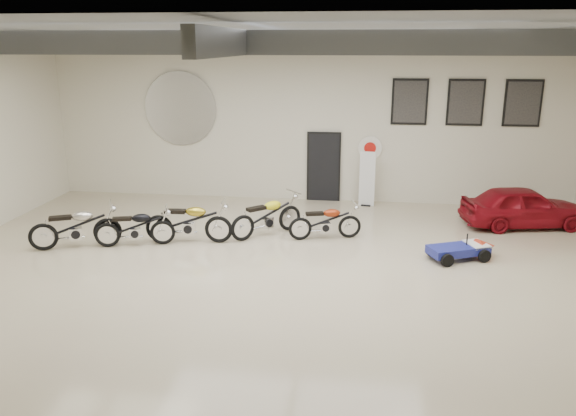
# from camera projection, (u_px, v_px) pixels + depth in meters

# --- Properties ---
(floor) EXTENTS (16.00, 12.00, 0.01)m
(floor) POSITION_uv_depth(u_px,v_px,m) (281.00, 272.00, 12.09)
(floor) COLOR #B9AD8D
(floor) RESTS_ON ground
(ceiling) EXTENTS (16.00, 12.00, 0.01)m
(ceiling) POSITION_uv_depth(u_px,v_px,m) (280.00, 29.00, 10.69)
(ceiling) COLOR gray
(ceiling) RESTS_ON back_wall
(back_wall) EXTENTS (16.00, 0.02, 5.00)m
(back_wall) POSITION_uv_depth(u_px,v_px,m) (308.00, 120.00, 17.10)
(back_wall) COLOR beige
(back_wall) RESTS_ON floor
(ceiling_beams) EXTENTS (15.80, 11.80, 0.32)m
(ceiling_beams) POSITION_uv_depth(u_px,v_px,m) (280.00, 43.00, 10.76)
(ceiling_beams) COLOR #5A5D62
(ceiling_beams) RESTS_ON ceiling
(door) EXTENTS (0.92, 0.08, 2.10)m
(door) POSITION_uv_depth(u_px,v_px,m) (324.00, 168.00, 17.40)
(door) COLOR black
(door) RESTS_ON back_wall
(logo_plaque) EXTENTS (2.30, 0.06, 1.16)m
(logo_plaque) POSITION_uv_depth(u_px,v_px,m) (180.00, 109.00, 17.47)
(logo_plaque) COLOR silver
(logo_plaque) RESTS_ON back_wall
(poster_left) EXTENTS (1.05, 0.08, 1.35)m
(poster_left) POSITION_uv_depth(u_px,v_px,m) (410.00, 102.00, 16.53)
(poster_left) COLOR black
(poster_left) RESTS_ON back_wall
(poster_mid) EXTENTS (1.05, 0.08, 1.35)m
(poster_mid) POSITION_uv_depth(u_px,v_px,m) (466.00, 102.00, 16.33)
(poster_mid) COLOR black
(poster_mid) RESTS_ON back_wall
(poster_right) EXTENTS (1.05, 0.08, 1.35)m
(poster_right) POSITION_uv_depth(u_px,v_px,m) (523.00, 103.00, 16.13)
(poster_right) COLOR black
(poster_right) RESTS_ON back_wall
(oil_sign) EXTENTS (0.72, 0.10, 0.72)m
(oil_sign) POSITION_uv_depth(u_px,v_px,m) (370.00, 148.00, 17.05)
(oil_sign) COLOR white
(oil_sign) RESTS_ON back_wall
(banner_stand) EXTENTS (0.50, 0.27, 1.74)m
(banner_stand) POSITION_uv_depth(u_px,v_px,m) (367.00, 178.00, 16.86)
(banner_stand) COLOR white
(banner_stand) RESTS_ON floor
(motorcycle_silver) EXTENTS (2.16, 1.44, 1.08)m
(motorcycle_silver) POSITION_uv_depth(u_px,v_px,m) (75.00, 226.00, 13.43)
(motorcycle_silver) COLOR silver
(motorcycle_silver) RESTS_ON floor
(motorcycle_black) EXTENTS (1.96, 1.07, 0.97)m
(motorcycle_black) POSITION_uv_depth(u_px,v_px,m) (135.00, 227.00, 13.57)
(motorcycle_black) COLOR silver
(motorcycle_black) RESTS_ON floor
(motorcycle_gold) EXTENTS (2.16, 0.80, 1.10)m
(motorcycle_gold) POSITION_uv_depth(u_px,v_px,m) (189.00, 221.00, 13.80)
(motorcycle_gold) COLOR silver
(motorcycle_gold) RESTS_ON floor
(motorcycle_yellow) EXTENTS (1.95, 1.87, 1.07)m
(motorcycle_yellow) POSITION_uv_depth(u_px,v_px,m) (267.00, 215.00, 14.30)
(motorcycle_yellow) COLOR silver
(motorcycle_yellow) RESTS_ON floor
(motorcycle_red) EXTENTS (1.89, 1.01, 0.94)m
(motorcycle_red) POSITION_uv_depth(u_px,v_px,m) (325.00, 221.00, 14.05)
(motorcycle_red) COLOR silver
(motorcycle_red) RESTS_ON floor
(go_kart) EXTENTS (1.84, 1.36, 0.61)m
(go_kart) POSITION_uv_depth(u_px,v_px,m) (464.00, 246.00, 12.79)
(go_kart) COLOR navy
(go_kart) RESTS_ON floor
(vintage_car) EXTENTS (1.91, 3.44, 1.11)m
(vintage_car) POSITION_uv_depth(u_px,v_px,m) (524.00, 207.00, 15.00)
(vintage_car) COLOR maroon
(vintage_car) RESTS_ON floor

